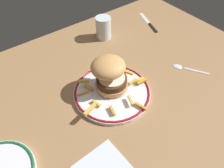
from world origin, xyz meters
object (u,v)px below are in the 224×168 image
object	(u,v)px
dinner_plate	(112,92)
napkin	(102,168)
water_glass	(103,29)
knife	(150,24)
spoon	(182,67)
burger	(110,73)

from	to	relation	value
dinner_plate	napkin	distance (cm)	25.22
dinner_plate	water_glass	xyz separation A→B (cm)	(16.65, 28.04, 3.28)
knife	spoon	xyz separation A→B (cm)	(-11.63, -29.08, 0.10)
napkin	dinner_plate	bearing A→B (deg)	47.21
spoon	napkin	distance (cm)	47.35
dinner_plate	spoon	size ratio (longest dim) A/B	2.09
dinner_plate	water_glass	size ratio (longest dim) A/B	2.72
knife	napkin	distance (cm)	70.95
burger	napkin	xyz separation A→B (cm)	(-17.72, -20.48, -7.21)
dinner_plate	knife	world-z (taller)	dinner_plate
water_glass	knife	size ratio (longest dim) A/B	0.53
water_glass	spoon	bearing A→B (deg)	-70.70
knife	dinner_plate	bearing A→B (deg)	-149.59
water_glass	napkin	world-z (taller)	water_glass
burger	napkin	bearing A→B (deg)	-130.86
water_glass	napkin	xyz separation A→B (cm)	(-33.78, -46.53, -3.91)
dinner_plate	spoon	distance (cm)	28.97
water_glass	knife	distance (cm)	24.15
burger	napkin	size ratio (longest dim) A/B	1.21
burger	knife	world-z (taller)	burger
knife	spoon	world-z (taller)	spoon
burger	spoon	bearing A→B (deg)	-15.19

